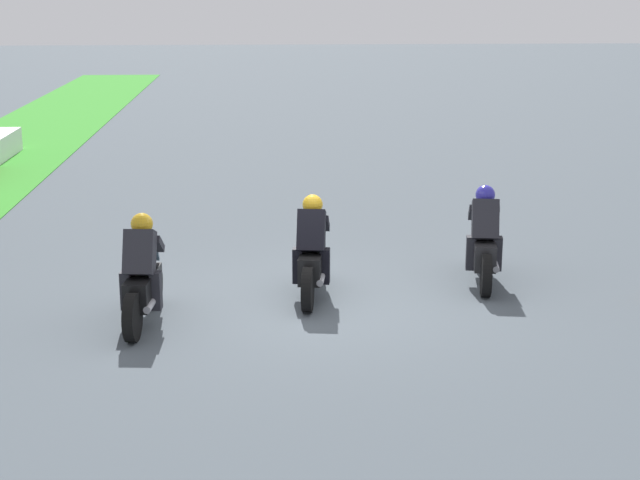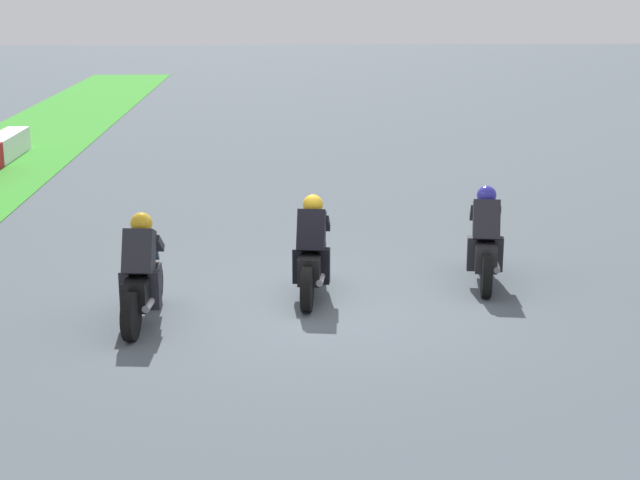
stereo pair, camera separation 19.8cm
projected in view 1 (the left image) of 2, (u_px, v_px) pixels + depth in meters
ground_plane at (316, 302)px, 14.12m from camera, size 120.00×120.00×0.00m
rider_lane_a at (484, 243)px, 14.89m from camera, size 2.04×0.60×1.51m
rider_lane_b at (312, 255)px, 14.24m from camera, size 2.04×0.59×1.51m
rider_lane_c at (143, 279)px, 13.10m from camera, size 2.04×0.56×1.51m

